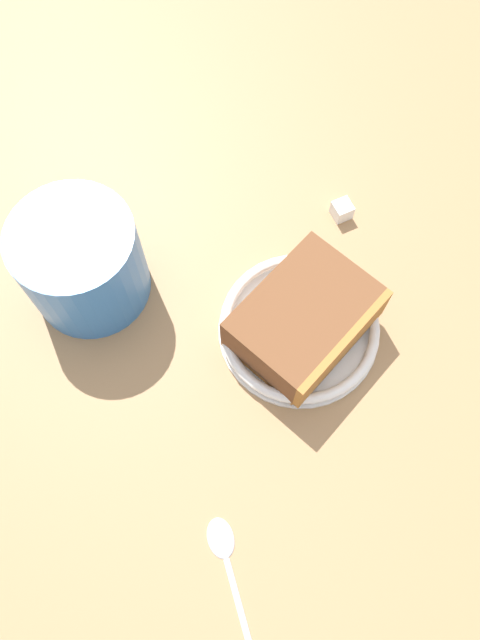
% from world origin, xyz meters
% --- Properties ---
extents(ground_plane, '(1.48, 1.48, 0.02)m').
position_xyz_m(ground_plane, '(0.00, 0.00, -0.01)').
color(ground_plane, '#936D47').
extents(small_plate, '(0.14, 0.14, 0.02)m').
position_xyz_m(small_plate, '(-0.04, -0.02, 0.01)').
color(small_plate, white).
rests_on(small_plate, ground_plane).
extents(cake_slice, '(0.13, 0.11, 0.05)m').
position_xyz_m(cake_slice, '(-0.04, -0.02, 0.03)').
color(cake_slice, '#9E662D').
rests_on(cake_slice, small_plate).
extents(tea_mug, '(0.10, 0.12, 0.09)m').
position_xyz_m(tea_mug, '(0.09, -0.15, 0.04)').
color(tea_mug, '#3372BF').
rests_on(tea_mug, ground_plane).
extents(teaspoon, '(0.04, 0.12, 0.01)m').
position_xyz_m(teaspoon, '(0.10, 0.11, 0.00)').
color(teaspoon, silver).
rests_on(teaspoon, ground_plane).
extents(sugar_cube, '(0.02, 0.02, 0.02)m').
position_xyz_m(sugar_cube, '(-0.14, -0.10, 0.01)').
color(sugar_cube, white).
rests_on(sugar_cube, ground_plane).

